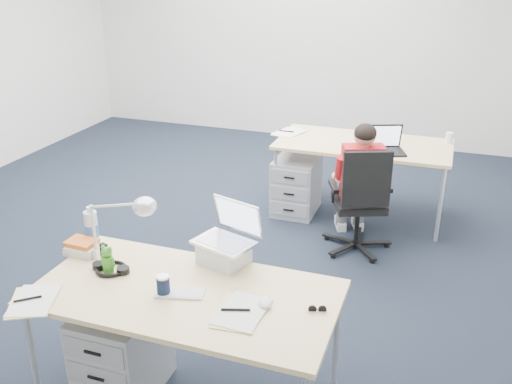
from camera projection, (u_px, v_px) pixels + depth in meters
floor at (189, 247)px, 4.96m from camera, size 7.00×7.00×0.00m
room at (178, 47)px, 4.30m from camera, size 6.02×7.02×2.80m
desk_near at (186, 299)px, 3.00m from camera, size 1.60×0.80×0.73m
desk_far at (363, 148)px, 5.34m from camera, size 1.60×0.80×0.73m
office_chair at (358, 221)px, 4.83m from camera, size 0.78×0.78×0.95m
seated_person at (358, 182)px, 4.86m from camera, size 0.48×0.65×1.10m
drawer_pedestal_near at (123, 350)px, 3.25m from camera, size 0.40×0.50×0.55m
drawer_pedestal_far at (296, 185)px, 5.56m from camera, size 0.40×0.50×0.55m
silver_laptop at (224, 235)px, 3.20m from camera, size 0.39×0.34×0.34m
wireless_keyboard at (179, 293)px, 2.96m from camera, size 0.27×0.16×0.01m
computer_mouse at (265, 302)px, 2.86m from camera, size 0.10×0.12×0.04m
headphones at (111, 268)px, 3.17m from camera, size 0.23×0.18×0.04m
can_koozie at (163, 285)px, 2.94m from camera, size 0.09×0.09×0.11m
water_bottle at (91, 226)px, 3.41m from camera, size 0.09×0.09×0.25m
bear_figurine at (107, 259)px, 3.14m from camera, size 0.10×0.08×0.16m
book_stack at (82, 247)px, 3.35m from camera, size 0.20×0.16×0.08m
cordless_phone at (105, 256)px, 3.17m from camera, size 0.05×0.04×0.15m
papers_left at (31, 301)px, 2.89m from camera, size 0.30×0.35×0.01m
papers_right at (240, 312)px, 2.80m from camera, size 0.22×0.31×0.01m
sunglasses at (317, 309)px, 2.82m from camera, size 0.10×0.07×0.02m
desk_lamp at (113, 226)px, 3.20m from camera, size 0.41×0.25×0.44m
dark_laptop at (386, 140)px, 5.00m from camera, size 0.44×0.43×0.25m
far_cup at (449, 138)px, 5.29m from camera, size 0.08×0.08×0.10m
far_papers at (289, 133)px, 5.61m from camera, size 0.31×0.37×0.01m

